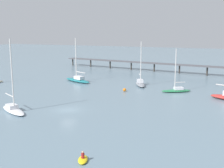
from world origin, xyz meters
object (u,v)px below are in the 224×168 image
object	(u,v)px
sailboat_gray	(140,83)
dinghy_yellow	(83,159)
mooring_buoy_near	(125,90)
sailboat_white	(13,108)
sailboat_teal	(78,79)
sailboat_green	(176,89)
pier	(191,63)

from	to	relation	value
sailboat_gray	dinghy_yellow	bearing A→B (deg)	-78.88
dinghy_yellow	mooring_buoy_near	bearing A→B (deg)	105.06
dinghy_yellow	sailboat_white	bearing A→B (deg)	150.67
sailboat_white	sailboat_teal	bearing A→B (deg)	100.02
mooring_buoy_near	sailboat_white	bearing A→B (deg)	-115.07
dinghy_yellow	mooring_buoy_near	size ratio (longest dim) A/B	3.13
sailboat_teal	sailboat_green	world-z (taller)	sailboat_teal
pier	sailboat_green	world-z (taller)	sailboat_green
pier	sailboat_white	size ratio (longest dim) A/B	5.82
dinghy_yellow	mooring_buoy_near	xyz separation A→B (m)	(-9.43, 35.02, 0.16)
sailboat_gray	mooring_buoy_near	world-z (taller)	sailboat_gray
sailboat_green	dinghy_yellow	xyz separation A→B (m)	(-1.50, -39.38, -0.35)
sailboat_white	sailboat_gray	distance (m)	34.13
sailboat_gray	dinghy_yellow	size ratio (longest dim) A/B	4.56
sailboat_gray	mooring_buoy_near	bearing A→B (deg)	-95.97
sailboat_teal	dinghy_yellow	world-z (taller)	sailboat_teal
sailboat_gray	mooring_buoy_near	size ratio (longest dim) A/B	14.29
pier	dinghy_yellow	bearing A→B (deg)	-89.93
sailboat_teal	sailboat_green	xyz separation A→B (m)	(27.22, -2.00, -0.14)
sailboat_green	mooring_buoy_near	bearing A→B (deg)	-158.26
pier	sailboat_green	bearing A→B (deg)	-86.87
pier	mooring_buoy_near	xyz separation A→B (m)	(-9.35, -33.27, -3.24)
sailboat_white	pier	bearing A→B (deg)	70.29
pier	mooring_buoy_near	bearing A→B (deg)	-105.69
pier	sailboat_teal	bearing A→B (deg)	-133.61
sailboat_white	dinghy_yellow	xyz separation A→B (m)	(20.44, -11.48, -0.46)
sailboat_teal	pier	bearing A→B (deg)	46.39
pier	dinghy_yellow	xyz separation A→B (m)	(0.08, -68.30, -3.40)
sailboat_teal	sailboat_gray	size ratio (longest dim) A/B	1.07
mooring_buoy_near	dinghy_yellow	bearing A→B (deg)	-74.94
sailboat_teal	sailboat_green	bearing A→B (deg)	-4.20
sailboat_gray	sailboat_green	distance (m)	10.85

